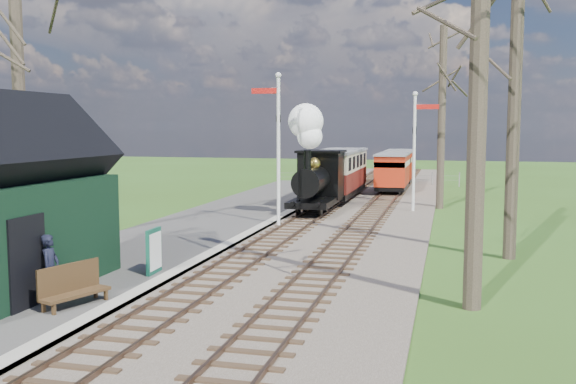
{
  "coord_description": "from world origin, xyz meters",
  "views": [
    {
      "loc": [
        5.94,
        -8.71,
        4.11
      ],
      "look_at": [
        -0.02,
        14.88,
        1.6
      ],
      "focal_mm": 40.0,
      "sensor_mm": 36.0,
      "label": 1
    }
  ],
  "objects_px": {
    "red_carriage_a": "(393,171)",
    "sign_board": "(154,251)",
    "red_carriage_b": "(400,166)",
    "bench": "(72,286)",
    "semaphore_near": "(277,138)",
    "semaphore_far": "(416,142)",
    "coach": "(338,171)",
    "person": "(50,269)",
    "locomotive": "(315,167)"
  },
  "relations": [
    {
      "from": "coach",
      "to": "sign_board",
      "type": "height_order",
      "value": "coach"
    },
    {
      "from": "semaphore_near",
      "to": "red_carriage_b",
      "type": "distance_m",
      "value": 20.23
    },
    {
      "from": "locomotive",
      "to": "red_carriage_a",
      "type": "xyz_separation_m",
      "value": [
        2.61,
        10.46,
        -0.86
      ]
    },
    {
      "from": "semaphore_near",
      "to": "coach",
      "type": "bearing_deg",
      "value": 85.57
    },
    {
      "from": "red_carriage_a",
      "to": "sign_board",
      "type": "xyz_separation_m",
      "value": [
        -4.23,
        -23.65,
        -0.57
      ]
    },
    {
      "from": "locomotive",
      "to": "bench",
      "type": "xyz_separation_m",
      "value": [
        -1.99,
        -16.44,
        -1.6
      ]
    },
    {
      "from": "coach",
      "to": "person",
      "type": "xyz_separation_m",
      "value": [
        -2.59,
        -22.42,
        -0.67
      ]
    },
    {
      "from": "locomotive",
      "to": "red_carriage_b",
      "type": "relative_size",
      "value": 1.06
    },
    {
      "from": "coach",
      "to": "person",
      "type": "bearing_deg",
      "value": -96.59
    },
    {
      "from": "semaphore_near",
      "to": "coach",
      "type": "height_order",
      "value": "semaphore_near"
    },
    {
      "from": "sign_board",
      "to": "person",
      "type": "relative_size",
      "value": 0.79
    },
    {
      "from": "coach",
      "to": "red_carriage_b",
      "type": "xyz_separation_m",
      "value": [
        2.6,
        9.9,
        -0.26
      ]
    },
    {
      "from": "bench",
      "to": "semaphore_near",
      "type": "bearing_deg",
      "value": 84.41
    },
    {
      "from": "red_carriage_b",
      "to": "sign_board",
      "type": "relative_size",
      "value": 3.85
    },
    {
      "from": "red_carriage_b",
      "to": "bench",
      "type": "bearing_deg",
      "value": -98.08
    },
    {
      "from": "person",
      "to": "coach",
      "type": "bearing_deg",
      "value": -16.02
    },
    {
      "from": "semaphore_far",
      "to": "bench",
      "type": "height_order",
      "value": "semaphore_far"
    },
    {
      "from": "semaphore_near",
      "to": "sign_board",
      "type": "distance_m",
      "value": 9.78
    },
    {
      "from": "semaphore_far",
      "to": "locomotive",
      "type": "distance_m",
      "value": 5.01
    },
    {
      "from": "semaphore_near",
      "to": "coach",
      "type": "relative_size",
      "value": 0.8
    },
    {
      "from": "semaphore_far",
      "to": "locomotive",
      "type": "height_order",
      "value": "semaphore_far"
    },
    {
      "from": "red_carriage_b",
      "to": "bench",
      "type": "xyz_separation_m",
      "value": [
        -4.6,
        -32.41,
        -0.74
      ]
    },
    {
      "from": "semaphore_near",
      "to": "semaphore_far",
      "type": "height_order",
      "value": "semaphore_near"
    },
    {
      "from": "locomotive",
      "to": "sign_board",
      "type": "relative_size",
      "value": 4.06
    },
    {
      "from": "coach",
      "to": "bench",
      "type": "height_order",
      "value": "coach"
    },
    {
      "from": "red_carriage_a",
      "to": "semaphore_near",
      "type": "bearing_deg",
      "value": -103.24
    },
    {
      "from": "semaphore_far",
      "to": "red_carriage_a",
      "type": "distance_m",
      "value": 8.74
    },
    {
      "from": "semaphore_far",
      "to": "coach",
      "type": "bearing_deg",
      "value": 138.07
    },
    {
      "from": "coach",
      "to": "bench",
      "type": "xyz_separation_m",
      "value": [
        -2.0,
        -22.51,
        -1.0
      ]
    },
    {
      "from": "red_carriage_a",
      "to": "red_carriage_b",
      "type": "height_order",
      "value": "same"
    },
    {
      "from": "locomotive",
      "to": "person",
      "type": "bearing_deg",
      "value": -98.96
    },
    {
      "from": "semaphore_near",
      "to": "coach",
      "type": "distance_m",
      "value": 10.16
    },
    {
      "from": "red_carriage_a",
      "to": "person",
      "type": "relative_size",
      "value": 3.02
    },
    {
      "from": "sign_board",
      "to": "bench",
      "type": "xyz_separation_m",
      "value": [
        -0.37,
        -3.26,
        -0.17
      ]
    },
    {
      "from": "semaphore_near",
      "to": "sign_board",
      "type": "relative_size",
      "value": 5.18
    },
    {
      "from": "locomotive",
      "to": "red_carriage_a",
      "type": "bearing_deg",
      "value": 75.99
    },
    {
      "from": "sign_board",
      "to": "person",
      "type": "bearing_deg",
      "value": -106.95
    },
    {
      "from": "semaphore_near",
      "to": "red_carriage_a",
      "type": "relative_size",
      "value": 1.35
    },
    {
      "from": "red_carriage_b",
      "to": "bench",
      "type": "height_order",
      "value": "red_carriage_b"
    },
    {
      "from": "locomotive",
      "to": "sign_board",
      "type": "bearing_deg",
      "value": -96.98
    },
    {
      "from": "bench",
      "to": "sign_board",
      "type": "bearing_deg",
      "value": 83.44
    },
    {
      "from": "coach",
      "to": "bench",
      "type": "distance_m",
      "value": 22.62
    },
    {
      "from": "semaphore_far",
      "to": "locomotive",
      "type": "xyz_separation_m",
      "value": [
        -4.39,
        -2.14,
        -1.12
      ]
    },
    {
      "from": "red_carriage_b",
      "to": "coach",
      "type": "bearing_deg",
      "value": -104.72
    },
    {
      "from": "bench",
      "to": "locomotive",
      "type": "bearing_deg",
      "value": 83.1
    },
    {
      "from": "locomotive",
      "to": "coach",
      "type": "xyz_separation_m",
      "value": [
        0.01,
        6.07,
        -0.6
      ]
    },
    {
      "from": "bench",
      "to": "person",
      "type": "height_order",
      "value": "person"
    },
    {
      "from": "bench",
      "to": "person",
      "type": "distance_m",
      "value": 0.68
    },
    {
      "from": "semaphore_near",
      "to": "person",
      "type": "relative_size",
      "value": 4.07
    },
    {
      "from": "semaphore_far",
      "to": "red_carriage_a",
      "type": "bearing_deg",
      "value": 102.03
    }
  ]
}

